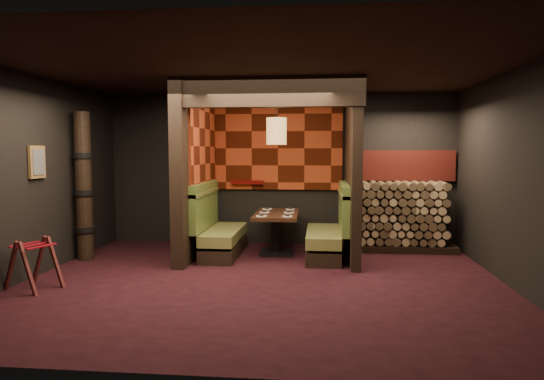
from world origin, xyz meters
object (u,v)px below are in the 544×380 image
Objects in this scene: luggage_rack at (34,262)px; totem_column at (84,187)px; booth_bench_left at (218,232)px; dining_table at (277,226)px; pendant_lamp at (276,131)px; booth_bench_right at (330,234)px; firewood_stack at (406,216)px.

luggage_rack is 1.88m from totem_column.
booth_bench_left reaches higher than dining_table.
booth_bench_left reaches higher than luggage_rack.
booth_bench_left is at bearing -169.16° from dining_table.
pendant_lamp is 1.28× the size of luggage_rack.
dining_table is at bearing 13.51° from totem_column.
booth_bench_left is 1.98m from pendant_lamp.
booth_bench_left is at bearing 48.77° from luggage_rack.
totem_column is at bearing -166.49° from dining_table.
dining_table is at bearing 90.00° from pendant_lamp.
booth_bench_right is at bearing -11.84° from dining_table.
booth_bench_right is 1.54m from firewood_stack.
luggage_rack is 0.44× the size of firewood_stack.
booth_bench_left is at bearing 14.75° from totem_column.
totem_column reaches higher than booth_bench_left.
totem_column is (-2.09, -0.55, 0.79)m from booth_bench_left.
luggage_rack is (-2.94, -2.36, -1.76)m from pendant_lamp.
dining_table is 2.32m from firewood_stack.
pendant_lamp is at bearing 171.23° from booth_bench_right.
firewood_stack is at bearing 13.95° from pendant_lamp.
luggage_rack is (-2.94, -2.41, -0.13)m from dining_table.
totem_column reaches higher than luggage_rack.
firewood_stack is (5.19, 2.92, 0.26)m from luggage_rack.
dining_table is 3.24m from totem_column.
totem_column reaches higher than dining_table.
luggage_rack is at bearing -85.16° from totem_column.
dining_table is (-0.90, 0.19, 0.08)m from booth_bench_right.
booth_bench_left is 2.11× the size of luggage_rack.
booth_bench_right is at bearing -8.77° from pendant_lamp.
dining_table is 1.40× the size of pendant_lamp.
totem_column is at bearing -172.14° from booth_bench_right.
pendant_lamp reaches higher than booth_bench_left.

